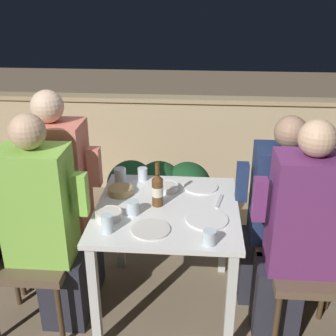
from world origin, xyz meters
The scene contains 26 objects.
ground_plane centered at (0.00, 0.00, 0.00)m, with size 16.00×16.00×0.00m, color #847056.
parapet_wall centered at (0.00, 1.72, 0.47)m, with size 9.00×0.18×0.94m.
dining_table centered at (0.00, 0.00, 0.62)m, with size 0.83×0.86×0.72m.
planter_hedge centered at (-0.14, 0.87, 0.35)m, with size 0.83×0.47×0.62m.
chair_left_near centered at (-0.87, -0.18, 0.54)m, with size 0.46×0.45×0.90m.
person_green_blouse centered at (-0.67, -0.18, 0.67)m, with size 0.47×0.26×1.32m.
chair_left_far centered at (-0.86, 0.12, 0.54)m, with size 0.46×0.45×0.90m.
person_coral_top centered at (-0.67, 0.12, 0.69)m, with size 0.48×0.26×1.37m.
chair_right_near centered at (0.92, -0.16, 0.54)m, with size 0.46×0.45×0.90m.
person_purple_stripe centered at (0.72, -0.16, 0.67)m, with size 0.47×0.26×1.32m.
chair_right_far centered at (0.86, 0.14, 0.54)m, with size 0.46×0.45×0.90m.
person_navy_jumper centered at (0.65, 0.14, 0.63)m, with size 0.47×0.26×1.25m.
beer_bottle centered at (-0.06, 0.02, 0.82)m, with size 0.07×0.07×0.27m.
plate_0 centered at (-0.07, -0.26, 0.73)m, with size 0.21×0.21×0.01m.
plate_1 centered at (0.23, -0.13, 0.73)m, with size 0.23×0.23×0.01m.
plate_2 centered at (0.19, 0.27, 0.73)m, with size 0.22×0.22×0.01m.
bowl_0 centered at (-0.02, 0.23, 0.74)m, with size 0.15×0.15×0.03m.
bowl_1 centered at (-0.30, 0.14, 0.75)m, with size 0.15×0.15×0.04m.
bowl_2 centered at (-0.31, -0.15, 0.75)m, with size 0.15×0.15×0.05m.
glass_cup_0 centered at (-0.19, 0.36, 0.76)m, with size 0.06×0.06×0.08m.
glass_cup_1 centered at (-0.29, -0.29, 0.77)m, with size 0.06×0.06×0.10m.
glass_cup_2 centered at (-0.33, 0.28, 0.77)m, with size 0.08×0.08×0.11m.
glass_cup_3 centered at (0.24, -0.36, 0.76)m, with size 0.07×0.07×0.08m.
glass_cup_4 centered at (-0.19, -0.09, 0.76)m, with size 0.07×0.07×0.08m.
fork_0 centered at (0.31, 0.09, 0.72)m, with size 0.06×0.17×0.01m.
potted_plant centered at (1.10, 0.78, 0.47)m, with size 0.40×0.40×0.76m.
Camera 1 is at (0.17, -2.15, 1.92)m, focal length 45.00 mm.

